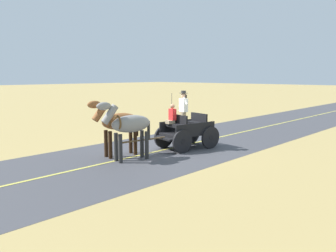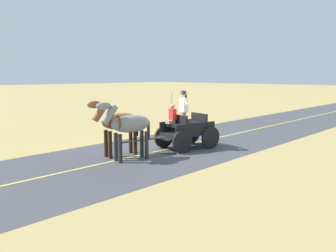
% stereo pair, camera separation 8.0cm
% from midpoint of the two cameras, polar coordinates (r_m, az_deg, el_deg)
% --- Properties ---
extents(ground_plane, '(200.00, 200.00, 0.00)m').
position_cam_midpoint_polar(ground_plane, '(14.85, 0.54, -3.76)').
color(ground_plane, tan).
extents(road_surface, '(6.12, 160.00, 0.01)m').
position_cam_midpoint_polar(road_surface, '(14.84, 0.54, -3.74)').
color(road_surface, '#424247').
rests_on(road_surface, ground).
extents(road_centre_stripe, '(0.12, 160.00, 0.00)m').
position_cam_midpoint_polar(road_centre_stripe, '(14.84, 0.54, -3.72)').
color(road_centre_stripe, '#DBCC4C').
rests_on(road_centre_stripe, road_surface).
extents(horse_drawn_carriage, '(1.83, 4.51, 2.50)m').
position_cam_midpoint_polar(horse_drawn_carriage, '(14.75, 3.12, -0.62)').
color(horse_drawn_carriage, black).
rests_on(horse_drawn_carriage, ground).
extents(horse_near_side, '(0.89, 2.15, 2.21)m').
position_cam_midpoint_polar(horse_near_side, '(12.66, -6.43, 0.15)').
color(horse_near_side, gray).
rests_on(horse_near_side, ground).
extents(horse_off_side, '(0.84, 2.15, 2.21)m').
position_cam_midpoint_polar(horse_off_side, '(13.38, -8.17, 0.56)').
color(horse_off_side, brown).
rests_on(horse_off_side, ground).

